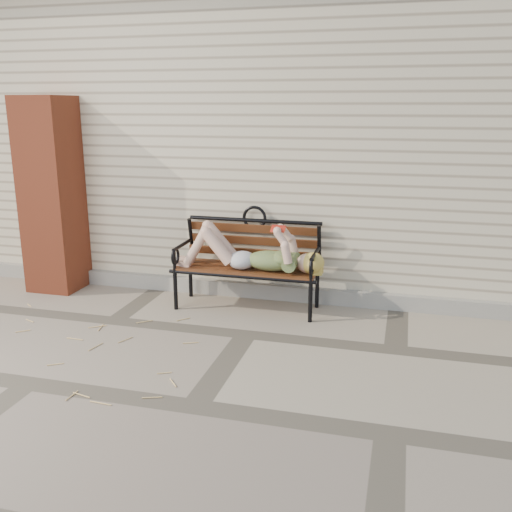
# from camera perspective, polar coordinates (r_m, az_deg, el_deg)

# --- Properties ---
(ground) EXTENTS (80.00, 80.00, 0.00)m
(ground) POSITION_cam_1_polar(r_m,az_deg,el_deg) (4.94, -0.98, -7.85)
(ground) COLOR gray
(ground) RESTS_ON ground
(house_wall) EXTENTS (8.00, 4.00, 3.00)m
(house_wall) POSITION_cam_1_polar(r_m,az_deg,el_deg) (7.50, 5.34, 11.71)
(house_wall) COLOR beige
(house_wall) RESTS_ON ground
(foundation_strip) EXTENTS (8.00, 0.10, 0.15)m
(foundation_strip) POSITION_cam_1_polar(r_m,az_deg,el_deg) (5.79, 1.63, -3.57)
(foundation_strip) COLOR gray
(foundation_strip) RESTS_ON ground
(brick_pillar) EXTENTS (0.50, 0.50, 2.00)m
(brick_pillar) POSITION_cam_1_polar(r_m,az_deg,el_deg) (6.30, -19.72, 5.73)
(brick_pillar) COLOR #9D3E23
(brick_pillar) RESTS_ON ground
(garden_bench) EXTENTS (1.48, 0.59, 0.96)m
(garden_bench) POSITION_cam_1_polar(r_m,az_deg,el_deg) (5.47, -0.70, 0.37)
(garden_bench) COLOR black
(garden_bench) RESTS_ON ground
(reading_woman) EXTENTS (1.40, 0.32, 0.44)m
(reading_woman) POSITION_cam_1_polar(r_m,az_deg,el_deg) (5.35, -0.91, 0.39)
(reading_woman) COLOR #0A3546
(reading_woman) RESTS_ON ground
(straw_scatter) EXTENTS (2.92, 1.76, 0.01)m
(straw_scatter) POSITION_cam_1_polar(r_m,az_deg,el_deg) (5.29, -19.97, -7.14)
(straw_scatter) COLOR tan
(straw_scatter) RESTS_ON ground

